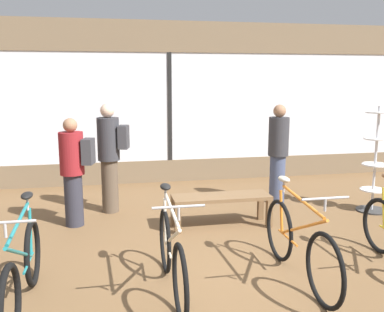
# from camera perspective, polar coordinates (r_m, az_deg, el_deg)

# --- Properties ---
(ground_plane) EXTENTS (24.00, 24.00, 0.00)m
(ground_plane) POSITION_cam_1_polar(r_m,az_deg,el_deg) (4.97, 4.23, -14.69)
(ground_plane) COLOR brown
(shop_back_wall) EXTENTS (12.00, 0.08, 3.20)m
(shop_back_wall) POSITION_cam_1_polar(r_m,az_deg,el_deg) (8.63, -3.01, 7.26)
(shop_back_wall) COLOR #7A664C
(shop_back_wall) RESTS_ON ground_plane
(bicycle_far_left) EXTENTS (0.46, 1.75, 1.02)m
(bicycle_far_left) POSITION_cam_1_polar(r_m,az_deg,el_deg) (4.29, -21.64, -14.15)
(bicycle_far_left) COLOR black
(bicycle_far_left) RESTS_ON ground_plane
(bicycle_left) EXTENTS (0.46, 1.70, 1.03)m
(bicycle_left) POSITION_cam_1_polar(r_m,az_deg,el_deg) (4.32, -2.75, -13.02)
(bicycle_left) COLOR black
(bicycle_left) RESTS_ON ground_plane
(bicycle_right) EXTENTS (0.46, 1.79, 1.04)m
(bicycle_right) POSITION_cam_1_polar(r_m,az_deg,el_deg) (4.70, 14.04, -11.27)
(bicycle_right) COLOR black
(bicycle_right) RESTS_ON ground_plane
(accessory_rack) EXTENTS (0.48, 0.48, 1.68)m
(accessory_rack) POSITION_cam_1_polar(r_m,az_deg,el_deg) (7.34, 23.18, -1.57)
(accessory_rack) COLOR #333333
(accessory_rack) RESTS_ON ground_plane
(display_bench) EXTENTS (1.40, 0.44, 0.46)m
(display_bench) POSITION_cam_1_polar(r_m,az_deg,el_deg) (6.14, 3.91, -6.00)
(display_bench) COLOR brown
(display_bench) RESTS_ON ground_plane
(customer_near_rack) EXTENTS (0.54, 0.41, 1.72)m
(customer_near_rack) POSITION_cam_1_polar(r_m,az_deg,el_deg) (6.79, -10.88, 0.22)
(customer_near_rack) COLOR brown
(customer_near_rack) RESTS_ON ground_plane
(customer_by_window) EXTENTS (0.48, 0.48, 1.67)m
(customer_by_window) POSITION_cam_1_polar(r_m,az_deg,el_deg) (7.35, 11.41, 0.55)
(customer_by_window) COLOR #424C6B
(customer_by_window) RESTS_ON ground_plane
(customer_mid_floor) EXTENTS (0.53, 0.41, 1.56)m
(customer_mid_floor) POSITION_cam_1_polar(r_m,az_deg,el_deg) (6.28, -15.49, -1.68)
(customer_mid_floor) COLOR #2D2D38
(customer_mid_floor) RESTS_ON ground_plane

